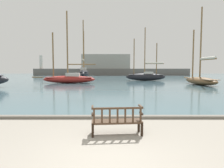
{
  "coord_description": "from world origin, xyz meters",
  "views": [
    {
      "loc": [
        0.12,
        -4.47,
        2.09
      ],
      "look_at": [
        0.14,
        10.0,
        1.0
      ],
      "focal_mm": 32.0,
      "sensor_mm": 36.0,
      "label": 1
    }
  ],
  "objects_px": {
    "sailboat_mid_starboard": "(200,79)",
    "sailboat_far_starboard": "(83,73)",
    "sailboat_nearest_starboard": "(146,76)",
    "sailboat_nearest_port": "(69,78)",
    "park_bench": "(117,120)"
  },
  "relations": [
    {
      "from": "sailboat_nearest_starboard",
      "to": "sailboat_nearest_port",
      "type": "bearing_deg",
      "value": -152.3
    },
    {
      "from": "sailboat_nearest_starboard",
      "to": "sailboat_nearest_port",
      "type": "height_order",
      "value": "sailboat_nearest_port"
    },
    {
      "from": "sailboat_mid_starboard",
      "to": "sailboat_nearest_port",
      "type": "distance_m",
      "value": 17.66
    },
    {
      "from": "sailboat_far_starboard",
      "to": "sailboat_nearest_starboard",
      "type": "bearing_deg",
      "value": -42.06
    },
    {
      "from": "park_bench",
      "to": "sailboat_nearest_starboard",
      "type": "bearing_deg",
      "value": 78.62
    },
    {
      "from": "sailboat_mid_starboard",
      "to": "sailboat_nearest_port",
      "type": "bearing_deg",
      "value": 170.38
    },
    {
      "from": "sailboat_mid_starboard",
      "to": "sailboat_far_starboard",
      "type": "bearing_deg",
      "value": 131.09
    },
    {
      "from": "sailboat_nearest_starboard",
      "to": "sailboat_mid_starboard",
      "type": "bearing_deg",
      "value": -59.64
    },
    {
      "from": "park_bench",
      "to": "sailboat_far_starboard",
      "type": "relative_size",
      "value": 0.12
    },
    {
      "from": "sailboat_nearest_starboard",
      "to": "sailboat_mid_starboard",
      "type": "distance_m",
      "value": 10.72
    },
    {
      "from": "sailboat_nearest_port",
      "to": "sailboat_mid_starboard",
      "type": "bearing_deg",
      "value": -9.62
    },
    {
      "from": "park_bench",
      "to": "sailboat_nearest_starboard",
      "type": "height_order",
      "value": "sailboat_nearest_starboard"
    },
    {
      "from": "sailboat_nearest_starboard",
      "to": "sailboat_far_starboard",
      "type": "bearing_deg",
      "value": 137.94
    },
    {
      "from": "sailboat_far_starboard",
      "to": "sailboat_mid_starboard",
      "type": "bearing_deg",
      "value": -48.91
    },
    {
      "from": "sailboat_mid_starboard",
      "to": "sailboat_nearest_port",
      "type": "height_order",
      "value": "sailboat_nearest_port"
    }
  ]
}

